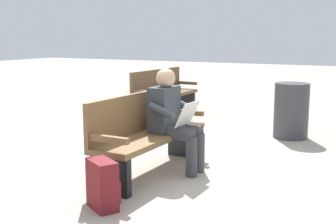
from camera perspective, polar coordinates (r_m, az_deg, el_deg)
ground_plane at (r=5.10m, az=-1.99°, el=-7.79°), size 40.00×40.00×0.00m
bench_near at (r=5.02m, az=-2.72°, el=-2.67°), size 1.80×0.49×0.90m
person_seated at (r=5.03m, az=0.63°, el=-0.66°), size 0.57×0.58×1.18m
backpack at (r=4.06m, az=-8.37°, el=-9.28°), size 0.33×0.38×0.45m
bench_far at (r=8.58m, az=-0.63°, el=2.53°), size 1.81×0.51×0.90m
trash_bin at (r=6.98m, az=15.57°, el=0.18°), size 0.52×0.52×0.84m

